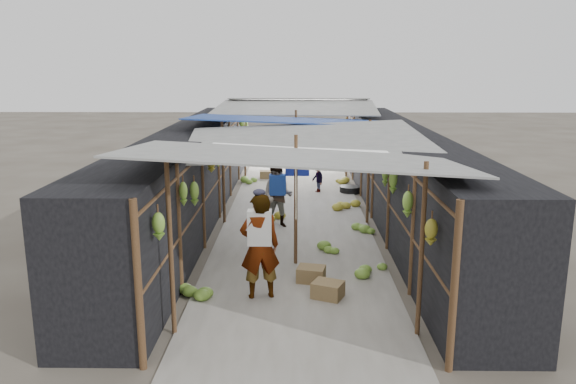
{
  "coord_description": "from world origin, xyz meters",
  "views": [
    {
      "loc": [
        -0.01,
        -7.65,
        3.9
      ],
      "look_at": [
        -0.17,
        4.02,
        1.25
      ],
      "focal_mm": 35.0,
      "sensor_mm": 36.0,
      "label": 1
    }
  ],
  "objects_px": {
    "crate_near": "(328,290)",
    "black_basin": "(350,189)",
    "vendor_elderly": "(260,246)",
    "shopper_blue": "(278,196)",
    "vendor_seated": "(318,178)"
  },
  "relations": [
    {
      "from": "vendor_elderly",
      "to": "vendor_seated",
      "type": "xyz_separation_m",
      "value": [
        1.28,
        8.16,
        -0.45
      ]
    },
    {
      "from": "black_basin",
      "to": "vendor_seated",
      "type": "height_order",
      "value": "vendor_seated"
    },
    {
      "from": "shopper_blue",
      "to": "vendor_seated",
      "type": "xyz_separation_m",
      "value": [
        1.12,
        3.84,
        -0.31
      ]
    },
    {
      "from": "crate_near",
      "to": "vendor_seated",
      "type": "bearing_deg",
      "value": 112.83
    },
    {
      "from": "crate_near",
      "to": "vendor_seated",
      "type": "distance_m",
      "value": 8.19
    },
    {
      "from": "crate_near",
      "to": "vendor_elderly",
      "type": "bearing_deg",
      "value": -157.27
    },
    {
      "from": "crate_near",
      "to": "black_basin",
      "type": "distance_m",
      "value": 8.26
    },
    {
      "from": "shopper_blue",
      "to": "crate_near",
      "type": "bearing_deg",
      "value": -63.72
    },
    {
      "from": "vendor_elderly",
      "to": "shopper_blue",
      "type": "distance_m",
      "value": 4.32
    },
    {
      "from": "vendor_seated",
      "to": "vendor_elderly",
      "type": "bearing_deg",
      "value": -32.25
    },
    {
      "from": "shopper_blue",
      "to": "vendor_seated",
      "type": "relative_size",
      "value": 1.65
    },
    {
      "from": "crate_near",
      "to": "vendor_elderly",
      "type": "distance_m",
      "value": 1.39
    },
    {
      "from": "crate_near",
      "to": "black_basin",
      "type": "xyz_separation_m",
      "value": [
        1.15,
        8.18,
        -0.05
      ]
    },
    {
      "from": "shopper_blue",
      "to": "vendor_seated",
      "type": "bearing_deg",
      "value": 87.22
    },
    {
      "from": "vendor_elderly",
      "to": "crate_near",
      "type": "bearing_deg",
      "value": 166.77
    }
  ]
}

